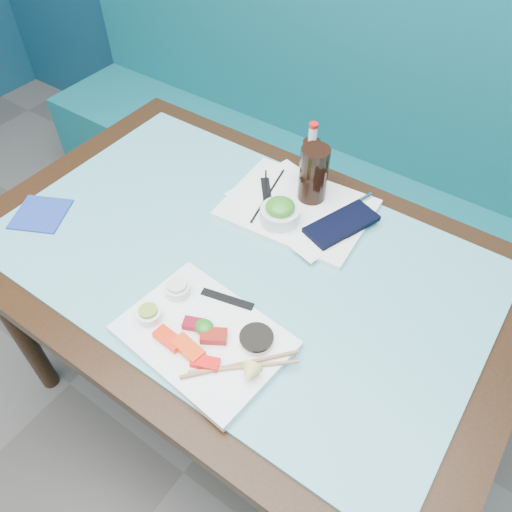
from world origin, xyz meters
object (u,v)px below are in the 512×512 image
Objects in this scene: booth_bench at (365,193)px; seaweed_bowl at (280,215)px; sashimi_plate at (204,337)px; cola_glass at (314,174)px; dining_table at (240,278)px; blue_napkin at (41,214)px; cola_bottle_body at (310,163)px; serving_tray at (297,208)px.

booth_bench reaches higher than seaweed_bowl.
cola_glass is at bearing 100.27° from sashimi_plate.
dining_table is 0.57m from blue_napkin.
cola_bottle_body is (-0.05, 0.06, -0.02)m from cola_glass.
dining_table is at bearing -98.71° from seaweed_bowl.
cola_bottle_body reaches higher than serving_tray.
blue_napkin is at bearing -117.27° from booth_bench.
cola_bottle_body is (-0.00, -0.49, 0.45)m from booth_bench.
serving_tray reaches higher than blue_napkin.
sashimi_plate is at bearing -81.06° from seaweed_bowl.
booth_bench reaches higher than cola_glass.
serving_tray is at bearing 102.01° from sashimi_plate.
serving_tray is 0.14m from cola_bottle_body.
dining_table is 3.66× the size of serving_tray.
dining_table is 3.97× the size of sashimi_plate.
dining_table is at bearing -90.00° from booth_bench.
dining_table is 10.41× the size of blue_napkin.
seaweed_bowl reaches higher than dining_table.
dining_table is at bearing -89.40° from cola_bottle_body.
cola_bottle_body is at bearing 126.41° from cola_glass.
seaweed_bowl is 0.65m from blue_napkin.
sashimi_plate is 0.60m from cola_bottle_body.
blue_napkin is (-0.62, 0.05, -0.01)m from sashimi_plate.
booth_bench is 1.22m from blue_napkin.
blue_napkin is at bearing -147.94° from serving_tray.
cola_glass is at bearing 39.42° from blue_napkin.
cola_glass reaches higher than serving_tray.
serving_tray is 3.66× the size of seaweed_bowl.
booth_bench is at bearing 91.93° from seaweed_bowl.
booth_bench is 20.98× the size of cola_bottle_body.
cola_bottle_body is (-0.04, 0.12, 0.06)m from serving_tray.
cola_glass is (0.04, -0.56, 0.48)m from booth_bench.
cola_bottle_body is at bearing 102.85° from serving_tray.
cola_glass is (0.04, 0.28, 0.19)m from dining_table.
seaweed_bowl is 0.65× the size of cola_glass.
seaweed_bowl is 0.78× the size of blue_napkin.
seaweed_bowl is (-0.01, -0.07, 0.03)m from serving_tray.
dining_table is at bearing 114.96° from sashimi_plate.
serving_tray is at bearing 81.66° from dining_table.
cola_glass is at bearing 75.29° from serving_tray.
cola_glass reaches higher than dining_table.
serving_tray is 0.10m from cola_glass.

